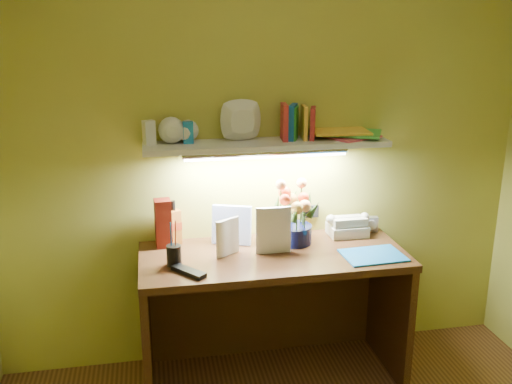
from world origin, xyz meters
TOP-DOWN VIEW (x-y plane):
  - desk at (0.00, 1.20)m, footprint 1.40×0.60m
  - flower_bouquet at (0.14, 1.33)m, footprint 0.28×0.28m
  - telephone at (0.47, 1.38)m, footprint 0.21×0.16m
  - desk_clock at (0.63, 1.43)m, footprint 0.09×0.06m
  - whisky_bottle at (-0.51, 1.44)m, footprint 0.08×0.08m
  - whisky_box at (-0.56, 1.41)m, footprint 0.09×0.09m
  - pen_cup at (-0.52, 1.14)m, footprint 0.07×0.07m
  - art_card at (-0.19, 1.38)m, footprint 0.21×0.11m
  - tv_remote at (-0.46, 1.03)m, footprint 0.17×0.19m
  - blue_folder at (0.50, 1.07)m, footprint 0.32×0.24m
  - desk_book_a at (-0.30, 1.18)m, footprint 0.14×0.09m
  - desk_book_b at (-0.09, 1.21)m, footprint 0.19×0.03m
  - wall_shelf at (-0.03, 1.38)m, footprint 1.33×0.36m

SIDE VIEW (x-z plane):
  - desk at x=0.00m, z-range 0.00..0.75m
  - blue_folder at x=0.50m, z-range 0.75..0.76m
  - tv_remote at x=-0.46m, z-range 0.75..0.77m
  - desk_clock at x=0.63m, z-range 0.75..0.83m
  - telephone at x=0.47m, z-range 0.75..0.88m
  - pen_cup at x=-0.52m, z-range 0.75..0.93m
  - desk_book_a at x=-0.30m, z-range 0.75..0.95m
  - art_card at x=-0.19m, z-range 0.75..0.96m
  - whisky_bottle at x=-0.51m, z-range 0.75..0.99m
  - desk_book_b at x=-0.09m, z-range 0.75..1.00m
  - whisky_box at x=-0.56m, z-range 0.75..1.02m
  - flower_bouquet at x=0.14m, z-range 0.75..1.10m
  - wall_shelf at x=-0.03m, z-range 1.22..1.45m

